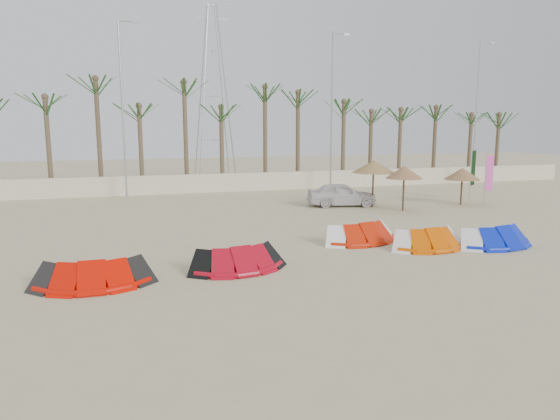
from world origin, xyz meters
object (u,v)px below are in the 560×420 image
object	(u,v)px
car	(342,194)
kite_orange	(426,237)
parasol_right	(462,174)
parasol_mid	(404,172)
kite_red_right	(359,231)
kite_red_left	(94,270)
kite_red_mid	(237,256)
parasol_left	(374,167)
kite_blue	(492,234)

from	to	relation	value
car	kite_orange	bearing A→B (deg)	-173.85
parasol_right	parasol_mid	bearing A→B (deg)	-169.66
kite_red_right	car	world-z (taller)	car
kite_red_left	kite_red_mid	xyz separation A→B (m)	(4.42, 0.39, -0.00)
kite_red_left	parasol_left	world-z (taller)	parasol_left
kite_red_left	car	xyz separation A→B (m)	(12.99, 11.36, 0.27)
kite_red_left	parasol_left	distance (m)	18.01
kite_red_right	kite_blue	world-z (taller)	same
parasol_left	parasol_right	world-z (taller)	parasol_left
parasol_mid	parasol_left	bearing A→B (deg)	124.69
kite_blue	parasol_mid	size ratio (longest dim) A/B	1.45
parasol_right	car	xyz separation A→B (m)	(-6.98, 1.66, -1.18)
parasol_left	parasol_right	size ratio (longest dim) A/B	1.22
car	parasol_left	bearing A→B (deg)	-108.55
parasol_mid	parasol_right	bearing A→B (deg)	10.34
kite_orange	car	distance (m)	10.29
kite_orange	car	size ratio (longest dim) A/B	0.78
kite_red_left	car	world-z (taller)	car
kite_red_right	parasol_right	bearing A→B (deg)	34.47
kite_red_right	parasol_mid	world-z (taller)	parasol_mid
kite_red_mid	parasol_right	xyz separation A→B (m)	(15.55, 9.31, 1.44)
kite_orange	parasol_left	world-z (taller)	parasol_left
kite_red_mid	parasol_mid	world-z (taller)	parasol_mid
kite_blue	kite_red_left	bearing A→B (deg)	-176.93
kite_blue	parasol_left	distance (m)	9.86
kite_red_left	kite_red_mid	world-z (taller)	same
kite_red_mid	parasol_right	distance (m)	18.18
kite_red_right	kite_blue	bearing A→B (deg)	-23.88
parasol_left	parasol_mid	distance (m)	1.90
kite_red_left	parasol_right	bearing A→B (deg)	25.92
parasol_mid	kite_red_right	bearing A→B (deg)	-132.72
kite_blue	car	xyz separation A→B (m)	(-1.82, 10.57, 0.26)
kite_orange	kite_blue	xyz separation A→B (m)	(2.80, -0.32, 0.00)
parasol_right	car	size ratio (longest dim) A/B	0.55
kite_blue	kite_red_right	bearing A→B (deg)	156.12
kite_red_left	kite_orange	world-z (taller)	same
parasol_left	parasol_mid	size ratio (longest dim) A/B	1.08
kite_orange	kite_red_mid	bearing A→B (deg)	-174.57
kite_red_right	parasol_left	world-z (taller)	parasol_left
kite_red_right	car	bearing A→B (deg)	70.89
parasol_mid	car	world-z (taller)	parasol_mid
kite_red_right	parasol_mid	xyz separation A→B (m)	(5.55, 6.01, 1.72)
kite_red_left	kite_orange	xyz separation A→B (m)	(12.01, 1.12, -0.00)
kite_orange	parasol_right	xyz separation A→B (m)	(7.96, 8.59, 1.44)
kite_orange	car	bearing A→B (deg)	84.55
kite_red_mid	car	bearing A→B (deg)	51.99
kite_red_left	parasol_mid	size ratio (longest dim) A/B	1.36
kite_red_right	kite_orange	size ratio (longest dim) A/B	1.16
kite_orange	parasol_mid	distance (m)	8.75
kite_red_mid	kite_orange	size ratio (longest dim) A/B	1.08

